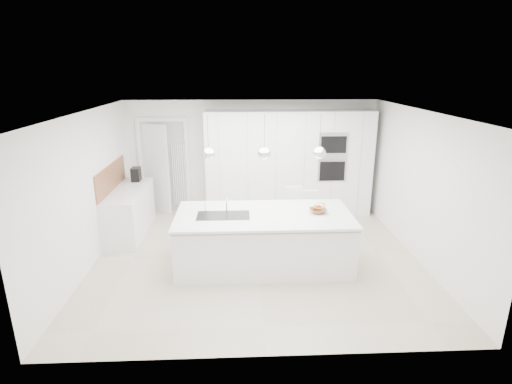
{
  "coord_description": "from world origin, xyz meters",
  "views": [
    {
      "loc": [
        -0.3,
        -6.29,
        3.15
      ],
      "look_at": [
        0.0,
        0.3,
        1.1
      ],
      "focal_mm": 28.0,
      "sensor_mm": 36.0,
      "label": 1
    }
  ],
  "objects_px": {
    "island_base": "(264,242)",
    "bar_stool_right": "(310,218)",
    "bar_stool_left": "(294,216)",
    "espresso_machine": "(136,174)",
    "fruit_bowl": "(318,211)"
  },
  "relations": [
    {
      "from": "bar_stool_right",
      "to": "island_base",
      "type": "bearing_deg",
      "value": -135.07
    },
    {
      "from": "fruit_bowl",
      "to": "bar_stool_right",
      "type": "height_order",
      "value": "bar_stool_right"
    },
    {
      "from": "island_base",
      "to": "bar_stool_right",
      "type": "height_order",
      "value": "bar_stool_right"
    },
    {
      "from": "island_base",
      "to": "bar_stool_right",
      "type": "distance_m",
      "value": 1.28
    },
    {
      "from": "bar_stool_left",
      "to": "bar_stool_right",
      "type": "xyz_separation_m",
      "value": [
        0.29,
        -0.02,
        -0.03
      ]
    },
    {
      "from": "bar_stool_left",
      "to": "espresso_machine",
      "type": "bearing_deg",
      "value": 156.46
    },
    {
      "from": "espresso_machine",
      "to": "bar_stool_right",
      "type": "distance_m",
      "value": 3.71
    },
    {
      "from": "bar_stool_left",
      "to": "bar_stool_right",
      "type": "bearing_deg",
      "value": -6.62
    },
    {
      "from": "espresso_machine",
      "to": "bar_stool_left",
      "type": "distance_m",
      "value": 3.43
    },
    {
      "from": "island_base",
      "to": "fruit_bowl",
      "type": "height_order",
      "value": "fruit_bowl"
    },
    {
      "from": "espresso_machine",
      "to": "bar_stool_right",
      "type": "xyz_separation_m",
      "value": [
        3.45,
        -1.25,
        -0.55
      ]
    },
    {
      "from": "bar_stool_right",
      "to": "espresso_machine",
      "type": "bearing_deg",
      "value": 160.7
    },
    {
      "from": "bar_stool_left",
      "to": "fruit_bowl",
      "type": "bearing_deg",
      "value": -75.37
    },
    {
      "from": "island_base",
      "to": "fruit_bowl",
      "type": "xyz_separation_m",
      "value": [
        0.89,
        0.07,
        0.5
      ]
    },
    {
      "from": "island_base",
      "to": "bar_stool_right",
      "type": "bearing_deg",
      "value": 44.25
    }
  ]
}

